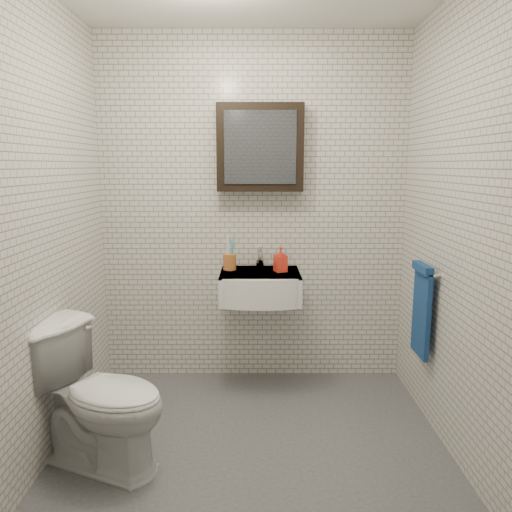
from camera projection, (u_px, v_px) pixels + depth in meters
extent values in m
cube|color=#46484D|center=(252.00, 444.00, 2.85)|extent=(2.20, 2.00, 0.01)
cube|color=silver|center=(253.00, 211.00, 3.62)|extent=(2.20, 0.02, 2.50)
cube|color=silver|center=(250.00, 266.00, 1.65)|extent=(2.20, 0.02, 2.50)
cube|color=silver|center=(44.00, 229.00, 2.63)|extent=(0.02, 2.00, 2.50)
cube|color=silver|center=(460.00, 229.00, 2.63)|extent=(0.02, 2.00, 2.50)
cube|color=white|center=(260.00, 286.00, 3.48)|extent=(0.55, 0.45, 0.20)
cylinder|color=silver|center=(260.00, 273.00, 3.49)|extent=(0.31, 0.31, 0.02)
cylinder|color=silver|center=(260.00, 272.00, 3.49)|extent=(0.04, 0.04, 0.01)
cube|color=white|center=(260.00, 273.00, 3.47)|extent=(0.55, 0.45, 0.01)
cylinder|color=silver|center=(260.00, 263.00, 3.62)|extent=(0.06, 0.06, 0.06)
cylinder|color=silver|center=(260.00, 255.00, 3.61)|extent=(0.03, 0.03, 0.08)
cylinder|color=silver|center=(260.00, 252.00, 3.55)|extent=(0.02, 0.12, 0.02)
cube|color=silver|center=(260.00, 247.00, 3.63)|extent=(0.02, 0.09, 0.01)
cube|color=black|center=(260.00, 148.00, 3.47)|extent=(0.60, 0.14, 0.60)
cube|color=#3F444C|center=(260.00, 147.00, 3.39)|extent=(0.49, 0.01, 0.49)
cylinder|color=silver|center=(427.00, 270.00, 3.03)|extent=(0.02, 0.30, 0.02)
cylinder|color=silver|center=(423.00, 266.00, 3.16)|extent=(0.04, 0.02, 0.02)
cylinder|color=silver|center=(437.00, 275.00, 2.90)|extent=(0.04, 0.02, 0.02)
cube|color=navy|center=(421.00, 313.00, 3.08)|extent=(0.03, 0.26, 0.54)
cube|color=navy|center=(423.00, 268.00, 3.03)|extent=(0.05, 0.26, 0.05)
cylinder|color=#AD5F2B|center=(230.00, 262.00, 3.53)|extent=(0.10, 0.10, 0.11)
cylinder|color=white|center=(227.00, 252.00, 3.50)|extent=(0.02, 0.03, 0.22)
cylinder|color=#3B99BF|center=(231.00, 253.00, 3.51)|extent=(0.02, 0.02, 0.19)
cylinder|color=white|center=(229.00, 250.00, 3.53)|extent=(0.03, 0.04, 0.23)
cylinder|color=#3B99BF|center=(233.00, 252.00, 3.53)|extent=(0.03, 0.05, 0.20)
imported|color=orange|center=(281.00, 259.00, 3.46)|extent=(0.10, 0.10, 0.17)
imported|color=white|center=(100.00, 397.00, 2.61)|extent=(0.87, 0.71, 0.77)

